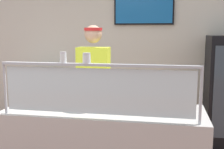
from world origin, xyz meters
TOP-DOWN VIEW (x-y plane):
  - shop_rear_unit at (0.95, 2.64)m, footprint 6.29×0.13m
  - sneeze_guard at (0.95, 0.06)m, footprint 1.72×0.06m
  - pizza_tray at (0.70, 0.37)m, footprint 0.43×0.43m
  - pizza_server at (0.68, 0.35)m, footprint 0.12×0.29m
  - parmesan_shaker at (0.66, 0.06)m, footprint 0.06×0.06m
  - pepper_flake_shaker at (0.86, 0.06)m, footprint 0.07×0.07m
  - worker_figure at (0.66, 1.07)m, footprint 0.41×0.50m
  - prep_shelf at (-0.59, 2.15)m, footprint 0.70×0.55m
  - pizza_box_stack at (-0.59, 2.15)m, footprint 0.50×0.48m

SIDE VIEW (x-z plane):
  - prep_shelf at x=-0.59m, z-range 0.00..0.93m
  - pizza_tray at x=0.70m, z-range 0.95..0.98m
  - pizza_server at x=0.68m, z-range 0.99..0.99m
  - pizza_box_stack at x=-0.59m, z-range 0.93..1.06m
  - worker_figure at x=0.66m, z-range 0.13..1.89m
  - sneeze_guard at x=0.95m, z-range 1.01..1.48m
  - shop_rear_unit at x=0.95m, z-range 0.01..2.71m
  - pepper_flake_shaker at x=0.86m, z-range 1.42..1.50m
  - parmesan_shaker at x=0.66m, z-range 1.41..1.51m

